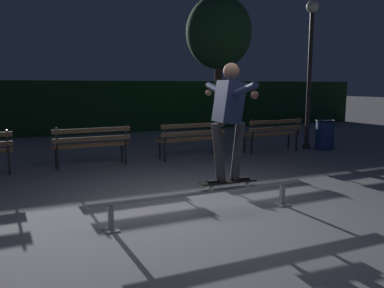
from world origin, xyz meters
The scene contains 11 objects.
ground_plane centered at (0.00, 0.00, 0.00)m, with size 90.00×90.00×0.00m, color gray.
hedge_backdrop centered at (0.00, 9.95, 0.94)m, with size 24.00×1.20×1.87m, color #193D1E.
grind_rail centered at (0.00, -0.15, 0.29)m, with size 3.04×0.18×0.36m.
skateboard centered at (0.34, -0.15, 0.44)m, with size 0.79×0.24×0.09m.
skateboarder centered at (0.34, -0.15, 1.37)m, with size 0.62×1.41×1.56m.
park_bench_left_center centered at (-0.81, 3.64, 0.54)m, with size 1.61×0.45×0.88m.
park_bench_right_center centered at (1.48, 3.64, 0.54)m, with size 1.61×0.45×0.88m.
park_bench_rightmost centered at (3.78, 3.64, 0.54)m, with size 1.61×0.45×0.88m.
tree_far_right centered at (3.63, 6.43, 3.31)m, with size 2.03×2.03×4.45m.
lamp_post_right centered at (4.98, 3.76, 2.48)m, with size 0.32×0.32×3.90m.
trash_can centered at (5.33, 3.46, 0.41)m, with size 0.52×0.52×0.80m.
Camera 1 is at (-2.17, -4.62, 1.72)m, focal length 36.52 mm.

